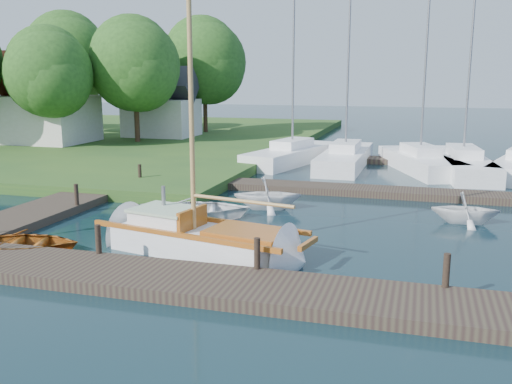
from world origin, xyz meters
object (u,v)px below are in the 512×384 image
(tender_a, at_px, (194,207))
(marina_boat_2, at_px, (420,160))
(marina_boat_3, at_px, (463,162))
(tree_4, at_px, (68,59))
(dinghy, at_px, (20,240))
(marina_boat_1, at_px, (345,157))
(tree_7, at_px, (205,61))
(mooring_post_4, at_px, (76,195))
(mooring_post_2, at_px, (257,253))
(house_a, at_px, (45,106))
(marina_boat_0, at_px, (292,153))
(mooring_post_5, at_px, (140,173))
(mooring_post_3, at_px, (446,270))
(house_c, at_px, (162,109))
(mooring_post_1, at_px, (98,239))
(tree_3, at_px, (135,64))
(tree_2, at_px, (49,73))
(tender_b, at_px, (268,192))
(tender_d, at_px, (466,206))
(sailboat, at_px, (205,242))

(tender_a, relative_size, marina_boat_2, 0.33)
(marina_boat_3, bearing_deg, tree_4, 67.86)
(dinghy, relative_size, marina_boat_1, 0.36)
(tree_7, bearing_deg, marina_boat_3, -32.59)
(mooring_post_4, bearing_deg, mooring_post_2, -30.47)
(marina_boat_1, bearing_deg, tender_a, 165.73)
(marina_boat_2, height_order, house_a, marina_boat_2)
(mooring_post_4, distance_m, marina_boat_0, 15.29)
(tender_a, height_order, tree_7, tree_7)
(mooring_post_5, bearing_deg, marina_boat_0, 62.30)
(marina_boat_1, distance_m, marina_boat_2, 4.11)
(marina_boat_0, bearing_deg, marina_boat_1, -82.11)
(mooring_post_4, height_order, marina_boat_3, marina_boat_3)
(mooring_post_3, height_order, house_c, house_c)
(mooring_post_2, bearing_deg, mooring_post_1, 180.00)
(tender_a, height_order, tree_4, tree_4)
(house_a, bearing_deg, tree_3, 18.85)
(tender_a, bearing_deg, house_a, 30.73)
(mooring_post_1, relative_size, tree_3, 0.09)
(mooring_post_5, height_order, tree_2, tree_2)
(tree_3, xyz_separation_m, tree_4, (-8.00, 4.00, 0.56))
(tender_b, bearing_deg, marina_boat_0, -6.49)
(mooring_post_3, bearing_deg, dinghy, 178.54)
(marina_boat_1, xyz_separation_m, tree_7, (-13.14, 11.96, 5.65))
(tender_a, xyz_separation_m, marina_boat_1, (3.60, 13.65, 0.14))
(mooring_post_3, height_order, tree_3, tree_3)
(marina_boat_0, bearing_deg, tree_7, 55.24)
(tender_d, xyz_separation_m, house_c, (-20.87, 19.52, 1.98))
(marina_boat_0, bearing_deg, mooring_post_3, -143.02)
(tree_2, relative_size, tree_7, 0.83)
(mooring_post_2, bearing_deg, house_a, 135.67)
(mooring_post_1, bearing_deg, tender_d, 37.15)
(house_a, height_order, house_c, house_a)
(dinghy, bearing_deg, sailboat, -89.52)
(marina_boat_1, bearing_deg, tree_2, 90.61)
(mooring_post_1, distance_m, marina_boat_0, 19.48)
(house_c, bearing_deg, tender_d, -43.08)
(mooring_post_1, bearing_deg, mooring_post_4, 128.66)
(tree_4, bearing_deg, house_a, -71.72)
(tender_a, bearing_deg, sailboat, -171.02)
(mooring_post_3, relative_size, sailboat, 0.08)
(dinghy, bearing_deg, tree_2, 18.38)
(mooring_post_2, xyz_separation_m, tender_a, (-3.95, 5.44, -0.28))
(marina_boat_3, relative_size, tree_4, 1.12)
(tender_b, relative_size, marina_boat_1, 0.27)
(dinghy, distance_m, tree_3, 24.79)
(mooring_post_1, bearing_deg, marina_boat_2, 66.23)
(dinghy, xyz_separation_m, marina_boat_3, (13.21, 18.35, 0.21))
(mooring_post_1, distance_m, marina_boat_3, 21.35)
(mooring_post_1, height_order, tree_2, tree_2)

